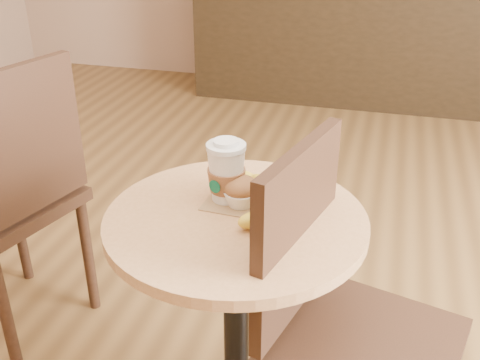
{
  "coord_description": "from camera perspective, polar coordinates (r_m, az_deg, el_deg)",
  "views": [
    {
      "loc": [
        0.4,
        -1.23,
        1.47
      ],
      "look_at": [
        0.07,
        -0.03,
        0.83
      ],
      "focal_mm": 42.0,
      "sensor_mm": 36.0,
      "label": 1
    }
  ],
  "objects": [
    {
      "name": "cafe_table",
      "position": [
        1.53,
        -0.4,
        -11.15
      ],
      "size": [
        0.66,
        0.66,
        0.75
      ],
      "color": "black",
      "rests_on": "ground"
    },
    {
      "name": "chair_left",
      "position": [
        2.04,
        -22.33,
        -1.42
      ],
      "size": [
        0.55,
        0.55,
        1.02
      ],
      "rotation": [
        0.0,
        0.0,
        -1.83
      ],
      "color": "#321D11",
      "rests_on": "ground"
    },
    {
      "name": "chair_right",
      "position": [
        1.43,
        10.03,
        -13.94
      ],
      "size": [
        0.52,
        0.52,
        0.97
      ],
      "rotation": [
        0.0,
        0.0,
        1.31
      ],
      "color": "#321D11",
      "rests_on": "ground"
    },
    {
      "name": "service_counter",
      "position": [
        4.53,
        10.3,
        14.65
      ],
      "size": [
        2.3,
        0.65,
        1.04
      ],
      "color": "black",
      "rests_on": "ground"
    },
    {
      "name": "kraft_bag",
      "position": [
        1.46,
        1.42,
        -2.14
      ],
      "size": [
        0.25,
        0.19,
        0.0
      ],
      "primitive_type": "cube",
      "rotation": [
        0.0,
        0.0,
        -0.06
      ],
      "color": "olive",
      "rests_on": "cafe_table"
    },
    {
      "name": "coffee_cup",
      "position": [
        1.44,
        -1.39,
        0.65
      ],
      "size": [
        0.1,
        0.1,
        0.17
      ],
      "rotation": [
        0.0,
        0.0,
        -0.36
      ],
      "color": "silver",
      "rests_on": "cafe_table"
    },
    {
      "name": "muffin",
      "position": [
        1.42,
        0.06,
        -1.14
      ],
      "size": [
        0.09,
        0.09,
        0.08
      ],
      "color": "white",
      "rests_on": "kraft_bag"
    },
    {
      "name": "banana",
      "position": [
        1.43,
        1.47,
        -1.88
      ],
      "size": [
        0.27,
        0.33,
        0.04
      ],
      "primitive_type": null,
      "rotation": [
        0.0,
        0.0,
        0.29
      ],
      "color": "gold",
      "rests_on": "kraft_bag"
    }
  ]
}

